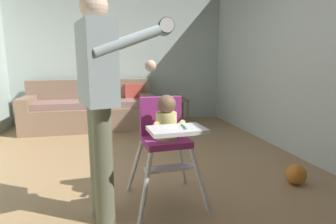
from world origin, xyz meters
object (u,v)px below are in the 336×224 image
adult_standing (99,97)px  wall_clock (167,25)px  sippy_cup (176,97)px  couch (91,110)px  toy_ball (296,174)px  side_table (176,107)px  high_chair (166,130)px

adult_standing → wall_clock: (1.25, 3.49, 0.98)m
sippy_cup → wall_clock: size_ratio=0.32×
couch → toy_ball: couch is taller
toy_ball → side_table: side_table is taller
high_chair → wall_clock: bearing=163.2°
adult_standing → side_table: size_ratio=3.13×
toy_ball → side_table: (-0.58, 2.50, 0.28)m
couch → sippy_cup: bearing=78.0°
couch → high_chair: high_chair is taller
adult_standing → sippy_cup: 2.98m
couch → high_chair: bearing=15.2°
toy_ball → side_table: bearing=103.0°
adult_standing → wall_clock: 3.83m
couch → side_table: size_ratio=4.26×
couch → adult_standing: 3.08m
adult_standing → toy_ball: bearing=-10.1°
toy_ball → sippy_cup: 2.61m
toy_ball → sippy_cup: (-0.57, 2.50, 0.47)m
high_chair → side_table: 2.66m
side_table → wall_clock: (0.01, 0.80, 1.53)m
adult_standing → toy_ball: adult_standing is taller
adult_standing → sippy_cup: adult_standing is taller
couch → wall_clock: 2.24m
toy_ball → high_chair: bearing=-178.2°
sippy_cup → side_table: bearing=-180.0°
side_table → sippy_cup: size_ratio=5.20×
couch → high_chair: size_ratio=2.40×
adult_standing → toy_ball: (1.82, 0.18, -0.82)m
side_table → sippy_cup: sippy_cup is taller
sippy_cup → wall_clock: (0.00, 0.80, 1.34)m
couch → toy_ball: bearing=36.4°
couch → sippy_cup: size_ratio=22.14×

